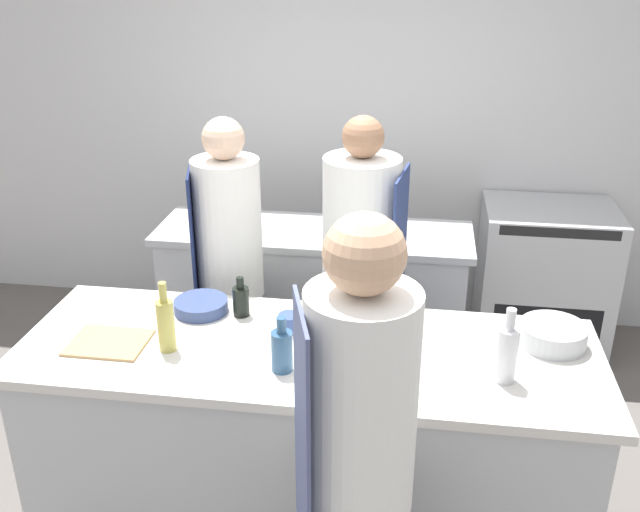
% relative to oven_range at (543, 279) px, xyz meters
% --- Properties ---
extents(wall_back, '(8.00, 0.06, 2.80)m').
position_rel_oven_range_xyz_m(wall_back, '(-1.21, 0.36, 0.93)').
color(wall_back, silver).
rests_on(wall_back, ground_plane).
extents(prep_counter, '(2.35, 0.81, 0.91)m').
position_rel_oven_range_xyz_m(prep_counter, '(-1.21, -1.77, -0.01)').
color(prep_counter, '#B7BABC').
rests_on(prep_counter, ground_plane).
extents(pass_counter, '(1.79, 0.56, 0.91)m').
position_rel_oven_range_xyz_m(pass_counter, '(-1.39, -0.50, -0.01)').
color(pass_counter, '#B7BABC').
rests_on(pass_counter, ground_plane).
extents(oven_range, '(0.79, 0.61, 0.94)m').
position_rel_oven_range_xyz_m(oven_range, '(0.00, 0.00, 0.00)').
color(oven_range, '#B7BABC').
rests_on(oven_range, ground_plane).
extents(chef_at_prep_near, '(0.38, 0.37, 1.76)m').
position_rel_oven_range_xyz_m(chef_at_prep_near, '(-0.94, -2.48, 0.43)').
color(chef_at_prep_near, black).
rests_on(chef_at_prep_near, ground_plane).
extents(chef_at_stove, '(0.39, 0.38, 1.71)m').
position_rel_oven_range_xyz_m(chef_at_stove, '(-1.06, -1.11, 0.39)').
color(chef_at_stove, black).
rests_on(chef_at_stove, ground_plane).
extents(chef_at_pass_far, '(0.37, 0.36, 1.67)m').
position_rel_oven_range_xyz_m(chef_at_pass_far, '(-1.73, -1.06, 0.38)').
color(chef_at_pass_far, black).
rests_on(chef_at_pass_far, ground_plane).
extents(bottle_olive_oil, '(0.08, 0.08, 0.30)m').
position_rel_oven_range_xyz_m(bottle_olive_oil, '(-0.45, -1.89, 0.56)').
color(bottle_olive_oil, silver).
rests_on(bottle_olive_oil, prep_counter).
extents(bottle_vinegar, '(0.08, 0.08, 0.22)m').
position_rel_oven_range_xyz_m(bottle_vinegar, '(-1.14, -1.57, 0.53)').
color(bottle_vinegar, '#19471E').
rests_on(bottle_vinegar, prep_counter).
extents(bottle_wine, '(0.07, 0.07, 0.18)m').
position_rel_oven_range_xyz_m(bottle_wine, '(-1.54, -1.54, 0.52)').
color(bottle_wine, black).
rests_on(bottle_wine, prep_counter).
extents(bottle_cooking_oil, '(0.07, 0.07, 0.30)m').
position_rel_oven_range_xyz_m(bottle_cooking_oil, '(-1.76, -1.87, 0.56)').
color(bottle_cooking_oil, '#B2A84C').
rests_on(bottle_cooking_oil, prep_counter).
extents(bottle_sauce, '(0.08, 0.08, 0.23)m').
position_rel_oven_range_xyz_m(bottle_sauce, '(-1.28, -1.95, 0.54)').
color(bottle_sauce, '#2D5175').
rests_on(bottle_sauce, prep_counter).
extents(bowl_mixing_large, '(0.27, 0.27, 0.09)m').
position_rel_oven_range_xyz_m(bowl_mixing_large, '(-0.24, -1.60, 0.49)').
color(bowl_mixing_large, '#B7BABC').
rests_on(bowl_mixing_large, prep_counter).
extents(bowl_prep_small, '(0.24, 0.24, 0.06)m').
position_rel_oven_range_xyz_m(bowl_prep_small, '(-1.73, -1.54, 0.47)').
color(bowl_prep_small, navy).
rests_on(bowl_prep_small, prep_counter).
extents(bowl_ceramic_blue, '(0.24, 0.24, 0.08)m').
position_rel_oven_range_xyz_m(bowl_ceramic_blue, '(-0.95, -1.86, 0.49)').
color(bowl_ceramic_blue, '#B7BABC').
rests_on(bowl_ceramic_blue, prep_counter).
extents(cup, '(0.09, 0.09, 0.08)m').
position_rel_oven_range_xyz_m(cup, '(-1.31, -1.65, 0.49)').
color(cup, '#33477F').
rests_on(cup, prep_counter).
extents(cutting_board, '(0.31, 0.25, 0.01)m').
position_rel_oven_range_xyz_m(cutting_board, '(-2.02, -1.86, 0.45)').
color(cutting_board, tan).
rests_on(cutting_board, prep_counter).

